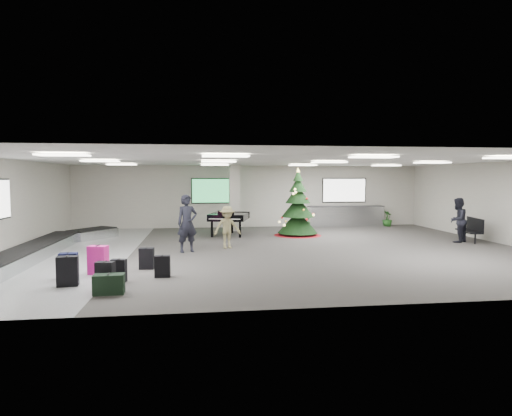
{
  "coord_description": "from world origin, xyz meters",
  "views": [
    {
      "loc": [
        -2.66,
        -15.1,
        2.59
      ],
      "look_at": [
        -0.55,
        1.0,
        1.42
      ],
      "focal_mm": 30.0,
      "sensor_mm": 36.0,
      "label": 1
    }
  ],
  "objects": [
    {
      "name": "ground",
      "position": [
        0.0,
        0.0,
        0.0
      ],
      "size": [
        18.0,
        18.0,
        0.0
      ],
      "primitive_type": "plane",
      "color": "#3A3834",
      "rests_on": "ground"
    },
    {
      "name": "room_envelope",
      "position": [
        -0.38,
        0.67,
        2.33
      ],
      "size": [
        18.02,
        14.02,
        3.21
      ],
      "color": "beige",
      "rests_on": "ground"
    },
    {
      "name": "baggage_carousel",
      "position": [
        -7.84,
        -0.08,
        0.21
      ],
      "size": [
        2.28,
        9.71,
        0.43
      ],
      "color": "silver",
      "rests_on": "ground"
    },
    {
      "name": "service_counter",
      "position": [
        5.0,
        6.65,
        0.55
      ],
      "size": [
        4.05,
        0.65,
        1.08
      ],
      "color": "silver",
      "rests_on": "ground"
    },
    {
      "name": "suitcase_0",
      "position": [
        -4.85,
        -4.99,
        0.32
      ],
      "size": [
        0.46,
        0.32,
        0.66
      ],
      "rotation": [
        0.0,
        0.0,
        -0.24
      ],
      "color": "black",
      "rests_on": "ground"
    },
    {
      "name": "suitcase_1",
      "position": [
        -4.68,
        -4.3,
        0.28
      ],
      "size": [
        0.4,
        0.26,
        0.58
      ],
      "rotation": [
        0.0,
        0.0,
        -0.19
      ],
      "color": "black",
      "rests_on": "ground"
    },
    {
      "name": "pink_suitcase",
      "position": [
        -5.37,
        -3.39,
        0.39
      ],
      "size": [
        0.55,
        0.4,
        0.79
      ],
      "rotation": [
        0.0,
        0.0,
        -0.28
      ],
      "color": "#DD1C88",
      "rests_on": "ground"
    },
    {
      "name": "suitcase_3",
      "position": [
        -4.18,
        -2.87,
        0.3
      ],
      "size": [
        0.42,
        0.25,
        0.62
      ],
      "rotation": [
        0.0,
        0.0,
        -0.08
      ],
      "color": "black",
      "rests_on": "ground"
    },
    {
      "name": "navy_suitcase",
      "position": [
        -6.0,
        -3.82,
        0.34
      ],
      "size": [
        0.45,
        0.28,
        0.69
      ],
      "rotation": [
        0.0,
        0.0,
        0.06
      ],
      "color": "black",
      "rests_on": "ground"
    },
    {
      "name": "suitcase_5",
      "position": [
        -5.81,
        -4.57,
        0.36
      ],
      "size": [
        0.51,
        0.32,
        0.74
      ],
      "rotation": [
        0.0,
        0.0,
        0.13
      ],
      "color": "black",
      "rests_on": "ground"
    },
    {
      "name": "green_duffel",
      "position": [
        -4.69,
        -5.41,
        0.22
      ],
      "size": [
        0.68,
        0.36,
        0.46
      ],
      "rotation": [
        0.0,
        0.0,
        0.05
      ],
      "color": "black",
      "rests_on": "ground"
    },
    {
      "name": "suitcase_7",
      "position": [
        -3.65,
        -3.93,
        0.28
      ],
      "size": [
        0.4,
        0.22,
        0.59
      ],
      "rotation": [
        0.0,
        0.0,
        -0.03
      ],
      "color": "black",
      "rests_on": "ground"
    },
    {
      "name": "christmas_tree",
      "position": [
        1.66,
        3.47,
        1.03
      ],
      "size": [
        2.12,
        2.12,
        3.02
      ],
      "color": "maroon",
      "rests_on": "ground"
    },
    {
      "name": "grand_piano",
      "position": [
        -1.39,
        3.88,
        0.83
      ],
      "size": [
        2.02,
        2.36,
        1.16
      ],
      "rotation": [
        0.0,
        0.0,
        -0.26
      ],
      "color": "black",
      "rests_on": "ground"
    },
    {
      "name": "bench",
      "position": [
        8.16,
        0.71,
        0.55
      ],
      "size": [
        0.83,
        1.6,
        0.97
      ],
      "rotation": [
        0.0,
        0.0,
        -0.21
      ],
      "color": "black",
      "rests_on": "ground"
    },
    {
      "name": "traveler_a",
      "position": [
        -3.11,
        -0.22,
        1.0
      ],
      "size": [
        0.85,
        0.71,
        2.0
      ],
      "primitive_type": "imported",
      "rotation": [
        0.0,
        0.0,
        0.38
      ],
      "color": "black",
      "rests_on": "ground"
    },
    {
      "name": "traveler_b",
      "position": [
        -1.68,
        0.41,
        0.77
      ],
      "size": [
        1.09,
        0.76,
        1.54
      ],
      "primitive_type": "imported",
      "rotation": [
        0.0,
        0.0,
        0.2
      ],
      "color": "#8B8256",
      "rests_on": "ground"
    },
    {
      "name": "traveler_bench",
      "position": [
        7.51,
        0.63,
        0.89
      ],
      "size": [
        1.09,
        1.03,
        1.78
      ],
      "primitive_type": "imported",
      "rotation": [
        0.0,
        0.0,
        3.71
      ],
      "color": "black",
      "rests_on": "ground"
    },
    {
      "name": "potted_plant_left",
      "position": [
        2.68,
        5.65,
        0.4
      ],
      "size": [
        0.55,
        0.52,
        0.8
      ],
      "primitive_type": "imported",
      "rotation": [
        0.0,
        0.0,
        0.51
      ],
      "color": "#133E18",
      "rests_on": "ground"
    },
    {
      "name": "potted_plant_right",
      "position": [
        7.18,
        6.3,
        0.41
      ],
      "size": [
        0.58,
        0.58,
        0.83
      ],
      "primitive_type": "imported",
      "rotation": [
        0.0,
        0.0,
        1.86
      ],
      "color": "#133E18",
      "rests_on": "ground"
    }
  ]
}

